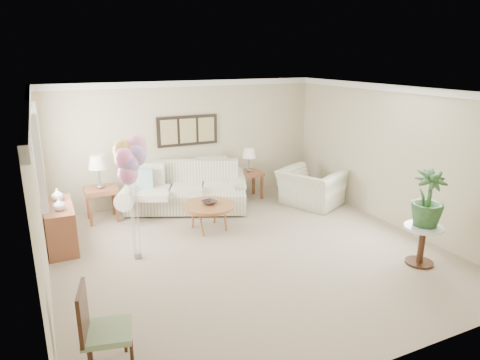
{
  "coord_description": "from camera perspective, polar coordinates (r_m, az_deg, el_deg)",
  "views": [
    {
      "loc": [
        -2.86,
        -5.77,
        3.11
      ],
      "look_at": [
        0.13,
        0.6,
        1.05
      ],
      "focal_mm": 32.0,
      "sensor_mm": 36.0,
      "label": 1
    }
  ],
  "objects": [
    {
      "name": "vase_white",
      "position": [
        7.36,
        -22.97,
        -3.0
      ],
      "size": [
        0.24,
        0.24,
        0.2
      ],
      "primitive_type": "imported",
      "rotation": [
        0.0,
        0.0,
        0.3
      ],
      "color": "silver",
      "rests_on": "credenza"
    },
    {
      "name": "room_shell",
      "position": [
        6.64,
        -0.03,
        3.41
      ],
      "size": [
        6.04,
        6.04,
        2.6
      ],
      "color": "#B9AE97",
      "rests_on": "ground"
    },
    {
      "name": "sofa",
      "position": [
        8.97,
        -7.24,
        -1.47
      ],
      "size": [
        3.06,
        1.92,
        0.99
      ],
      "color": "silver",
      "rests_on": "ground"
    },
    {
      "name": "armchair",
      "position": [
        9.25,
        9.39,
        -1.02
      ],
      "size": [
        1.46,
        1.53,
        0.78
      ],
      "primitive_type": "imported",
      "rotation": [
        0.0,
        0.0,
        2.01
      ],
      "color": "silver",
      "rests_on": "ground"
    },
    {
      "name": "decor_bowl",
      "position": [
        7.83,
        -4.11,
        -3.01
      ],
      "size": [
        0.34,
        0.34,
        0.07
      ],
      "primitive_type": "imported",
      "rotation": [
        0.0,
        0.0,
        0.33
      ],
      "color": "black",
      "rests_on": "coffee_table"
    },
    {
      "name": "lamp_right",
      "position": [
        9.45,
        1.21,
        3.52
      ],
      "size": [
        0.3,
        0.3,
        0.53
      ],
      "color": "gray",
      "rests_on": "end_table_right"
    },
    {
      "name": "potted_plant",
      "position": [
        6.96,
        23.77,
        -2.23
      ],
      "size": [
        0.61,
        0.61,
        0.87
      ],
      "primitive_type": "imported",
      "rotation": [
        0.0,
        0.0,
        -0.3
      ],
      "color": "#1E4422",
      "rests_on": "side_table"
    },
    {
      "name": "credenza",
      "position": [
        7.77,
        -22.84,
        -5.69
      ],
      "size": [
        0.46,
        1.2,
        0.74
      ],
      "color": "brown",
      "rests_on": "ground"
    },
    {
      "name": "vase_sage",
      "position": [
        7.88,
        -23.18,
        -1.78
      ],
      "size": [
        0.23,
        0.23,
        0.2
      ],
      "primitive_type": "imported",
      "rotation": [
        0.0,
        0.0,
        0.21
      ],
      "color": "silver",
      "rests_on": "credenza"
    },
    {
      "name": "end_table_right",
      "position": [
        9.58,
        1.2,
        0.58
      ],
      "size": [
        0.56,
        0.51,
        0.61
      ],
      "color": "brown",
      "rests_on": "ground"
    },
    {
      "name": "end_table_left",
      "position": [
        8.66,
        -18.04,
        -1.68
      ],
      "size": [
        0.61,
        0.55,
        0.66
      ],
      "color": "brown",
      "rests_on": "ground"
    },
    {
      "name": "accent_chair",
      "position": [
        4.71,
        -18.23,
        -18.15
      ],
      "size": [
        0.57,
        0.57,
        0.98
      ],
      "color": "gray",
      "rests_on": "ground"
    },
    {
      "name": "lamp_left",
      "position": [
        8.5,
        -18.39,
        2.16
      ],
      "size": [
        0.37,
        0.37,
        0.64
      ],
      "color": "gray",
      "rests_on": "end_table_left"
    },
    {
      "name": "balloon_cluster",
      "position": [
        6.56,
        -14.52,
        2.78
      ],
      "size": [
        0.52,
        0.49,
        1.98
      ],
      "color": "gray",
      "rests_on": "ground"
    },
    {
      "name": "ground_plane",
      "position": [
        7.15,
        1.1,
        -9.46
      ],
      "size": [
        6.0,
        6.0,
        0.0
      ],
      "primitive_type": "plane",
      "color": "tan"
    },
    {
      "name": "wall_art_triptych",
      "position": [
        9.32,
        -6.99,
        6.56
      ],
      "size": [
        1.35,
        0.06,
        0.65
      ],
      "color": "black",
      "rests_on": "ground"
    },
    {
      "name": "coffee_table",
      "position": [
        7.85,
        -4.19,
        -3.52
      ],
      "size": [
        0.97,
        0.97,
        0.49
      ],
      "color": "olive",
      "rests_on": "ground"
    },
    {
      "name": "side_table",
      "position": [
        7.12,
        23.17,
        -6.83
      ],
      "size": [
        0.58,
        0.58,
        0.63
      ],
      "color": "silver",
      "rests_on": "ground"
    }
  ]
}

